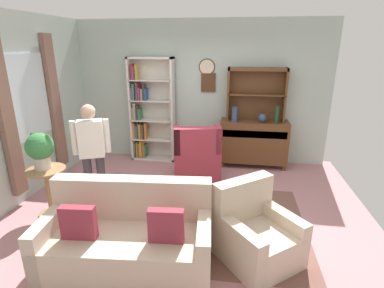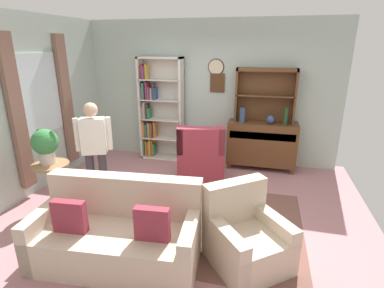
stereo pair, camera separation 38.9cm
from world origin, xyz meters
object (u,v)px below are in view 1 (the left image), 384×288
Objects in this scene: sideboard at (253,141)px; bottle_wine at (277,115)px; vase_round at (262,118)px; wingback_chair at (197,161)px; plant_stand at (49,187)px; potted_plant_large at (40,148)px; potted_plant_small at (81,197)px; book_stack at (162,191)px; coffee_table at (151,201)px; vase_tall at (235,114)px; sideboard_hutch at (257,87)px; person_reading at (92,150)px; bookshelf at (148,112)px; armchair_floral at (256,236)px; couch_floral at (128,238)px.

sideboard is 0.70m from bottle_wine.
bottle_wine is (0.26, -0.02, 0.07)m from vase_round.
wingback_chair is at bearing -143.38° from vase_round.
plant_stand is 0.57m from potted_plant_large.
potted_plant_small is 1.20× the size of book_stack.
coffee_table is (1.18, -0.30, 0.20)m from potted_plant_small.
sideboard_hutch is at bearing 25.89° from vase_tall.
sideboard is 4.93× the size of potted_plant_small.
person_reading is (0.56, 0.28, 0.48)m from plant_stand.
vase_tall is 2.57m from coffee_table.
potted_plant_small is at bearing -138.68° from vase_tall.
sideboard_hutch is 1.57× the size of plant_stand.
armchair_floral is at bearing -54.58° from bookshelf.
bookshelf is 2.21m from sideboard_hutch.
vase_tall is 1.06× the size of potted_plant_small.
person_reading is at bearing -135.24° from vase_tall.
sideboard_hutch is 1.38× the size of coffee_table.
vase_tall is at bearing 41.32° from potted_plant_small.
bottle_wine reaches higher than potted_plant_small.
coffee_table is at bearing -0.99° from plant_stand.
book_stack is (1.67, 0.02, -0.53)m from potted_plant_large.
bookshelf is 12.35× the size of vase_round.
book_stack is (-1.41, -2.19, -0.53)m from vase_round.
vase_tall is 2.76m from person_reading.
wingback_chair is at bearing 73.50° from coffee_table.
wingback_chair is (-1.01, -0.91, -0.13)m from sideboard.
bottle_wine is 0.63× the size of potted_plant_large.
bottle_wine reaches higher than potted_plant_large.
bookshelf is 2.27m from vase_round.
couch_floral is at bearing -117.83° from vase_round.
vase_tall reaches higher than plant_stand.
bottle_wine reaches higher than couch_floral.
bottle_wine reaches higher than vase_round.
bottle_wine is at bearing 35.20° from person_reading.
bookshelf is at bearing 176.07° from bottle_wine.
armchair_floral is at bearing -19.73° from coffee_table.
wingback_chair is 1.50× the size of plant_stand.
wingback_chair is 1.31× the size of coffee_table.
bottle_wine is 0.40× the size of coffee_table.
wingback_chair is 1.38m from book_stack.
sideboard_hutch is 0.71× the size of person_reading.
bottle_wine is (0.78, -0.01, 0.02)m from vase_tall.
book_stack is at bearing -127.70° from bottle_wine.
bookshelf is 6.58× the size of bottle_wine.
plant_stand is at bearing -107.87° from bookshelf.
book_stack is at bearing -118.51° from sideboard_hutch.
sideboard_hutch is at bearing 90.00° from sideboard.
bookshelf reaches higher than potted_plant_large.
sideboard is at bearing 60.34° from book_stack.
bottle_wine is 3.68m from potted_plant_small.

